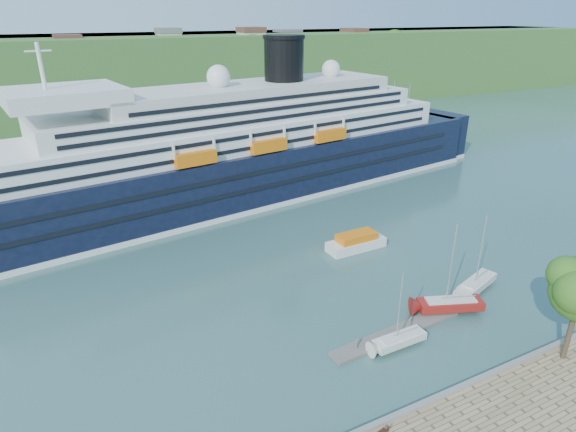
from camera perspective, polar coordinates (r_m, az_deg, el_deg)
The scene contains 9 objects.
ground at distance 48.36m, azimuth 21.69°, elevation -18.22°, with size 400.00×400.00×0.00m, color #2D514B.
far_hillside at distance 170.74m, azimuth -17.37°, elevation 15.74°, with size 400.00×50.00×24.00m, color #396127.
quay_coping at distance 47.55m, azimuth 22.08°, elevation -17.29°, with size 220.00×0.50×0.30m, color slate.
cruise_ship at distance 82.10m, azimuth -7.95°, elevation 10.83°, with size 121.22×17.65×27.22m, color black, non-canonical shape.
floating_pontoon at distance 52.16m, azimuth 12.77°, elevation -13.33°, with size 15.99×1.95×0.36m, color slate, non-canonical shape.
sailboat_white_near at distance 48.36m, azimuth 13.41°, elevation -11.03°, with size 6.26×1.74×8.08m, color silver, non-canonical shape.
sailboat_red at distance 54.56m, azimuth 19.20°, elevation -6.29°, with size 7.86×2.18×10.15m, color maroon, non-canonical shape.
sailboat_white_far at distance 60.07m, azimuth 21.99°, elevation -4.36°, with size 7.26×2.02×9.38m, color silver, non-canonical shape.
tender_launch at distance 67.81m, azimuth 8.08°, elevation -2.96°, with size 8.58×2.93×2.37m, color orange, non-canonical shape.
Camera 1 is at (-30.32, -22.00, 30.58)m, focal length 30.00 mm.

